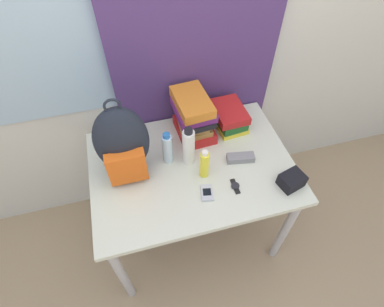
{
  "coord_description": "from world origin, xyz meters",
  "views": [
    {
      "loc": [
        -0.26,
        -0.57,
        2.07
      ],
      "look_at": [
        0.0,
        0.39,
        0.87
      ],
      "focal_mm": 28.0,
      "sensor_mm": 36.0,
      "label": 1
    }
  ],
  "objects_px": {
    "water_bottle": "(168,148)",
    "sunglasses_case": "(241,158)",
    "sports_bottle": "(189,147)",
    "wristwatch": "(235,186)",
    "camera_pouch": "(292,180)",
    "sunscreen_bottle": "(204,164)",
    "book_stack_left": "(193,116)",
    "cell_phone": "(207,193)",
    "book_stack_center": "(229,117)",
    "backpack": "(122,144)"
  },
  "relations": [
    {
      "from": "book_stack_center",
      "to": "sunscreen_bottle",
      "type": "height_order",
      "value": "sunscreen_bottle"
    },
    {
      "from": "book_stack_left",
      "to": "sunglasses_case",
      "type": "height_order",
      "value": "book_stack_left"
    },
    {
      "from": "backpack",
      "to": "camera_pouch",
      "type": "relative_size",
      "value": 3.39
    },
    {
      "from": "cell_phone",
      "to": "wristwatch",
      "type": "distance_m",
      "value": 0.15
    },
    {
      "from": "backpack",
      "to": "sunscreen_bottle",
      "type": "height_order",
      "value": "backpack"
    },
    {
      "from": "sunscreen_bottle",
      "to": "cell_phone",
      "type": "bearing_deg",
      "value": -99.75
    },
    {
      "from": "book_stack_center",
      "to": "camera_pouch",
      "type": "xyz_separation_m",
      "value": [
        0.16,
        -0.49,
        -0.03
      ]
    },
    {
      "from": "cell_phone",
      "to": "camera_pouch",
      "type": "bearing_deg",
      "value": -7.76
    },
    {
      "from": "sports_bottle",
      "to": "wristwatch",
      "type": "bearing_deg",
      "value": -50.89
    },
    {
      "from": "sunglasses_case",
      "to": "camera_pouch",
      "type": "xyz_separation_m",
      "value": [
        0.19,
        -0.22,
        0.02
      ]
    },
    {
      "from": "book_stack_center",
      "to": "sunglasses_case",
      "type": "relative_size",
      "value": 1.56
    },
    {
      "from": "sunscreen_bottle",
      "to": "cell_phone",
      "type": "relative_size",
      "value": 1.81
    },
    {
      "from": "sunglasses_case",
      "to": "camera_pouch",
      "type": "bearing_deg",
      "value": -49.04
    },
    {
      "from": "sunscreen_bottle",
      "to": "book_stack_left",
      "type": "bearing_deg",
      "value": 85.17
    },
    {
      "from": "sunscreen_bottle",
      "to": "wristwatch",
      "type": "xyz_separation_m",
      "value": [
        0.13,
        -0.12,
        -0.08
      ]
    },
    {
      "from": "cell_phone",
      "to": "backpack",
      "type": "bearing_deg",
      "value": 143.88
    },
    {
      "from": "camera_pouch",
      "to": "backpack",
      "type": "bearing_deg",
      "value": 157.93
    },
    {
      "from": "backpack",
      "to": "book_stack_center",
      "type": "relative_size",
      "value": 1.95
    },
    {
      "from": "backpack",
      "to": "cell_phone",
      "type": "height_order",
      "value": "backpack"
    },
    {
      "from": "water_bottle",
      "to": "camera_pouch",
      "type": "xyz_separation_m",
      "value": [
        0.58,
        -0.32,
        -0.06
      ]
    },
    {
      "from": "sunglasses_case",
      "to": "camera_pouch",
      "type": "relative_size",
      "value": 1.11
    },
    {
      "from": "sunglasses_case",
      "to": "cell_phone",
      "type": "bearing_deg",
      "value": -146.43
    },
    {
      "from": "sports_bottle",
      "to": "sunglasses_case",
      "type": "height_order",
      "value": "sports_bottle"
    },
    {
      "from": "sports_bottle",
      "to": "sunscreen_bottle",
      "type": "height_order",
      "value": "sports_bottle"
    },
    {
      "from": "water_bottle",
      "to": "cell_phone",
      "type": "relative_size",
      "value": 2.01
    },
    {
      "from": "sports_bottle",
      "to": "water_bottle",
      "type": "bearing_deg",
      "value": 162.9
    },
    {
      "from": "water_bottle",
      "to": "cell_phone",
      "type": "bearing_deg",
      "value": -62.14
    },
    {
      "from": "water_bottle",
      "to": "sunglasses_case",
      "type": "height_order",
      "value": "water_bottle"
    },
    {
      "from": "sunscreen_bottle",
      "to": "sunglasses_case",
      "type": "xyz_separation_m",
      "value": [
        0.22,
        0.04,
        -0.07
      ]
    },
    {
      "from": "backpack",
      "to": "water_bottle",
      "type": "bearing_deg",
      "value": 0.55
    },
    {
      "from": "book_stack_left",
      "to": "sunscreen_bottle",
      "type": "distance_m",
      "value": 0.32
    },
    {
      "from": "book_stack_center",
      "to": "sports_bottle",
      "type": "xyz_separation_m",
      "value": [
        -0.3,
        -0.2,
        0.05
      ]
    },
    {
      "from": "water_bottle",
      "to": "wristwatch",
      "type": "xyz_separation_m",
      "value": [
        0.29,
        -0.26,
        -0.09
      ]
    },
    {
      "from": "backpack",
      "to": "cell_phone",
      "type": "bearing_deg",
      "value": -36.12
    },
    {
      "from": "backpack",
      "to": "sunscreen_bottle",
      "type": "relative_size",
      "value": 2.55
    },
    {
      "from": "sunscreen_bottle",
      "to": "backpack",
      "type": "bearing_deg",
      "value": 159.45
    },
    {
      "from": "water_bottle",
      "to": "camera_pouch",
      "type": "bearing_deg",
      "value": -29.44
    },
    {
      "from": "sunscreen_bottle",
      "to": "wristwatch",
      "type": "relative_size",
      "value": 2.02
    },
    {
      "from": "backpack",
      "to": "water_bottle",
      "type": "distance_m",
      "value": 0.24
    },
    {
      "from": "book_stack_left",
      "to": "sunglasses_case",
      "type": "distance_m",
      "value": 0.36
    },
    {
      "from": "backpack",
      "to": "camera_pouch",
      "type": "height_order",
      "value": "backpack"
    },
    {
      "from": "wristwatch",
      "to": "cell_phone",
      "type": "bearing_deg",
      "value": -179.11
    },
    {
      "from": "sunglasses_case",
      "to": "camera_pouch",
      "type": "height_order",
      "value": "camera_pouch"
    },
    {
      "from": "sunscreen_bottle",
      "to": "cell_phone",
      "type": "distance_m",
      "value": 0.15
    },
    {
      "from": "backpack",
      "to": "sports_bottle",
      "type": "height_order",
      "value": "backpack"
    },
    {
      "from": "cell_phone",
      "to": "book_stack_center",
      "type": "bearing_deg",
      "value": 58.08
    },
    {
      "from": "book_stack_left",
      "to": "sports_bottle",
      "type": "height_order",
      "value": "book_stack_left"
    },
    {
      "from": "camera_pouch",
      "to": "wristwatch",
      "type": "relative_size",
      "value": 1.52
    },
    {
      "from": "water_bottle",
      "to": "cell_phone",
      "type": "xyz_separation_m",
      "value": [
        0.14,
        -0.27,
        -0.09
      ]
    },
    {
      "from": "cell_phone",
      "to": "sports_bottle",
      "type": "bearing_deg",
      "value": 98.13
    }
  ]
}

